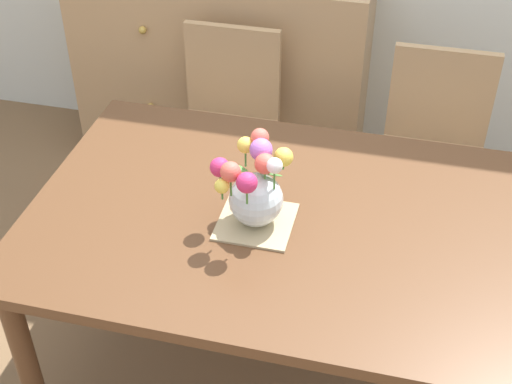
{
  "coord_description": "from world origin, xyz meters",
  "views": [
    {
      "loc": [
        0.32,
        -1.69,
        2.17
      ],
      "look_at": [
        -0.08,
        -0.05,
        0.87
      ],
      "focal_mm": 50.18,
      "sensor_mm": 36.0,
      "label": 1
    }
  ],
  "objects_px": {
    "dining_table": "(286,236)",
    "chair_right": "(434,144)",
    "dresser": "(222,69)",
    "flower_vase": "(255,188)",
    "chair_left": "(227,117)"
  },
  "relations": [
    {
      "from": "dresser",
      "to": "flower_vase",
      "type": "height_order",
      "value": "flower_vase"
    },
    {
      "from": "chair_right",
      "to": "dresser",
      "type": "relative_size",
      "value": 0.64
    },
    {
      "from": "dresser",
      "to": "dining_table",
      "type": "bearing_deg",
      "value": -65.89
    },
    {
      "from": "flower_vase",
      "to": "chair_right",
      "type": "bearing_deg",
      "value": 60.14
    },
    {
      "from": "chair_right",
      "to": "dresser",
      "type": "height_order",
      "value": "dresser"
    },
    {
      "from": "chair_right",
      "to": "flower_vase",
      "type": "xyz_separation_m",
      "value": [
        -0.53,
        -0.93,
        0.36
      ]
    },
    {
      "from": "chair_left",
      "to": "flower_vase",
      "type": "xyz_separation_m",
      "value": [
        0.36,
        -0.93,
        0.36
      ]
    },
    {
      "from": "dining_table",
      "to": "flower_vase",
      "type": "height_order",
      "value": "flower_vase"
    },
    {
      "from": "dresser",
      "to": "flower_vase",
      "type": "distance_m",
      "value": 1.52
    },
    {
      "from": "chair_left",
      "to": "flower_vase",
      "type": "height_order",
      "value": "flower_vase"
    },
    {
      "from": "dining_table",
      "to": "chair_right",
      "type": "distance_m",
      "value": 1.0
    },
    {
      "from": "dining_table",
      "to": "flower_vase",
      "type": "xyz_separation_m",
      "value": [
        -0.09,
        -0.05,
        0.21
      ]
    },
    {
      "from": "dining_table",
      "to": "chair_left",
      "type": "height_order",
      "value": "chair_left"
    },
    {
      "from": "chair_right",
      "to": "flower_vase",
      "type": "relative_size",
      "value": 3.29
    },
    {
      "from": "chair_right",
      "to": "chair_left",
      "type": "bearing_deg",
      "value": 0.0
    }
  ]
}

